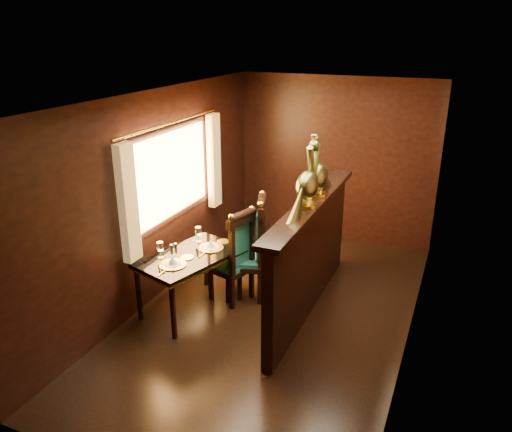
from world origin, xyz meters
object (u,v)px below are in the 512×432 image
object	(u,v)px
dining_table	(190,260)
peacock_right	(318,165)
chair_left	(255,245)
peacock_left	(308,173)
chair_right	(238,254)

from	to	relation	value
dining_table	peacock_right	bearing A→B (deg)	46.72
chair_left	peacock_right	bearing A→B (deg)	-8.02
chair_left	peacock_left	xyz separation A→B (m)	(0.70, -0.24, 1.05)
peacock_left	dining_table	bearing A→B (deg)	-165.02
dining_table	peacock_left	xyz separation A→B (m)	(1.27, 0.34, 1.10)
chair_right	peacock_left	bearing A→B (deg)	13.43
dining_table	chair_left	distance (m)	0.81
peacock_left	peacock_right	distance (m)	0.39
chair_left	chair_right	distance (m)	0.25
chair_left	chair_right	world-z (taller)	chair_left
chair_left	dining_table	bearing A→B (deg)	-154.09
chair_left	peacock_right	size ratio (longest dim) A/B	1.83
chair_right	peacock_left	xyz separation A→B (m)	(0.84, -0.04, 1.10)
dining_table	peacock_left	distance (m)	1.71
chair_left	chair_right	xyz separation A→B (m)	(-0.13, -0.20, -0.06)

